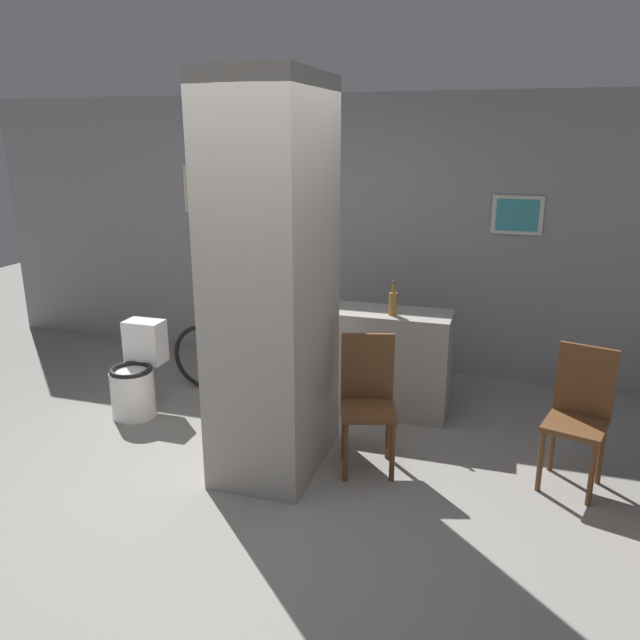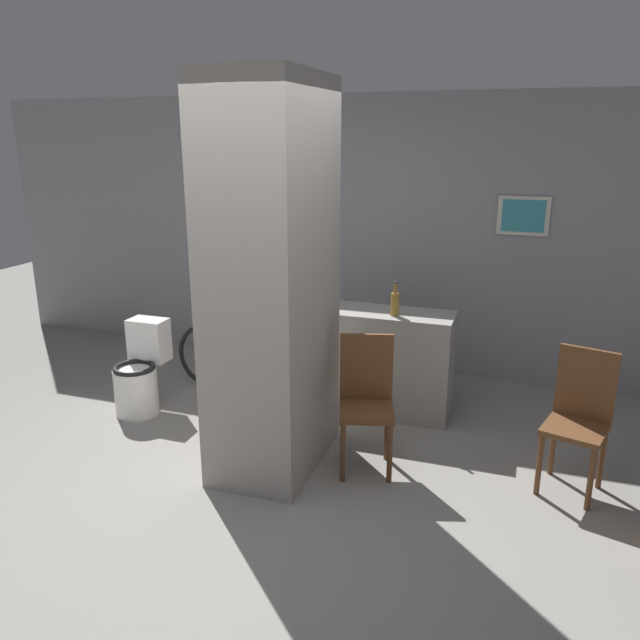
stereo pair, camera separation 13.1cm
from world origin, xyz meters
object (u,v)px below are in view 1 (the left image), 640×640
Objects in this scene: bottle_tall at (393,302)px; bicycle at (258,362)px; toilet at (137,376)px; chair_by_doorway at (579,412)px; chair_near_pillar at (368,397)px.

bicycle is at bearing 177.40° from bottle_tall.
toilet is 0.80× the size of chair_by_doorway.
chair_near_pillar is at bearing -156.84° from chair_by_doorway.
chair_by_doorway is 2.66m from bicycle.
bicycle is at bearing -179.75° from chair_by_doorway.
bottle_tall is (-0.00, 0.84, 0.46)m from chair_near_pillar.
chair_near_pillar is 1.50m from bicycle.
bicycle is at bearing 126.66° from chair_near_pillar.
toilet is 2.68× the size of bottle_tall.
toilet reaches higher than bicycle.
toilet is at bearing -165.65° from chair_by_doorway.
bottle_tall is (1.19, -0.05, 0.65)m from bicycle.
chair_near_pillar is (2.01, -0.27, 0.19)m from toilet.
bicycle is (-1.19, 0.89, -0.19)m from chair_near_pillar.
toilet is 0.46× the size of bicycle.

